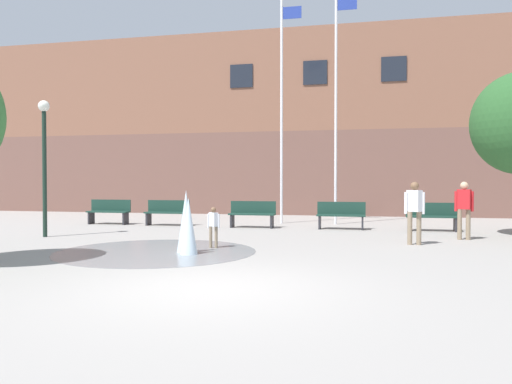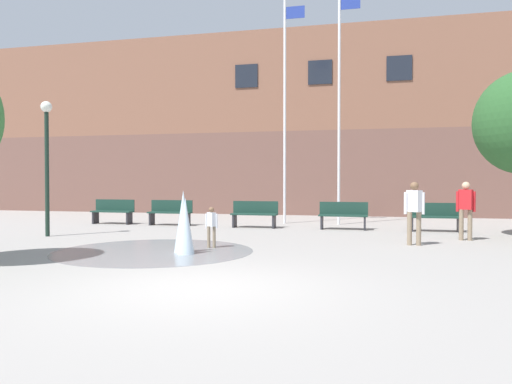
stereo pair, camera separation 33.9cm
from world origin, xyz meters
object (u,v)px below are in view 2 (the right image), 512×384
(park_bench_far_left, at_px, (113,211))
(park_bench_left_of_flagpoles, at_px, (170,212))
(park_bench_under_right_flagpole, at_px, (343,215))
(park_bench_near_trashcan, at_px, (435,216))
(adult_in_red, at_px, (466,206))
(flagpole_left, at_px, (285,104))
(flagpole_right, at_px, (340,99))
(child_with_pink_shirt, at_px, (211,224))
(park_bench_under_left_flagpole, at_px, (255,214))
(adult_near_bench, at_px, (414,208))
(lamp_post_left_lane, at_px, (47,148))

(park_bench_far_left, bearing_deg, park_bench_left_of_flagpoles, -1.14)
(park_bench_left_of_flagpoles, xyz_separation_m, park_bench_under_right_flagpole, (6.20, -0.08, 0.00))
(park_bench_near_trashcan, bearing_deg, adult_in_red, -76.48)
(park_bench_left_of_flagpoles, height_order, flagpole_left, flagpole_left)
(park_bench_far_left, distance_m, flagpole_right, 9.41)
(park_bench_far_left, height_order, flagpole_right, flagpole_right)
(park_bench_left_of_flagpoles, height_order, flagpole_right, flagpole_right)
(park_bench_under_right_flagpole, bearing_deg, park_bench_far_left, 179.18)
(child_with_pink_shirt, xyz_separation_m, flagpole_left, (0.47, 7.24, 3.95))
(park_bench_near_trashcan, bearing_deg, park_bench_under_left_flagpole, -179.02)
(child_with_pink_shirt, distance_m, flagpole_right, 8.66)
(park_bench_left_of_flagpoles, distance_m, adult_near_bench, 9.03)
(park_bench_left_of_flagpoles, height_order, adult_near_bench, adult_near_bench)
(adult_in_red, xyz_separation_m, lamp_post_left_lane, (-11.64, -1.86, 1.62))
(adult_near_bench, distance_m, child_with_pink_shirt, 5.07)
(park_bench_far_left, relative_size, adult_in_red, 1.01)
(adult_near_bench, bearing_deg, child_with_pink_shirt, 59.00)
(park_bench_far_left, height_order, child_with_pink_shirt, child_with_pink_shirt)
(park_bench_left_of_flagpoles, xyz_separation_m, flagpole_left, (3.90, 1.82, 4.04))
(park_bench_under_left_flagpole, xyz_separation_m, park_bench_under_right_flagpole, (3.02, 0.07, 0.00))
(park_bench_under_left_flagpole, distance_m, adult_near_bench, 6.20)
(park_bench_near_trashcan, height_order, adult_near_bench, adult_near_bench)
(flagpole_right, distance_m, lamp_post_left_lane, 10.17)
(child_with_pink_shirt, bearing_deg, adult_near_bench, 52.48)
(park_bench_under_left_flagpole, distance_m, flagpole_right, 5.34)
(park_bench_left_of_flagpoles, bearing_deg, park_bench_near_trashcan, -0.27)
(park_bench_far_left, distance_m, park_bench_left_of_flagpoles, 2.33)
(adult_near_bench, distance_m, adult_in_red, 2.01)
(park_bench_left_of_flagpoles, height_order, child_with_pink_shirt, child_with_pink_shirt)
(flagpole_left, bearing_deg, park_bench_far_left, -164.13)
(flagpole_left, bearing_deg, lamp_post_left_lane, -134.48)
(park_bench_left_of_flagpoles, xyz_separation_m, park_bench_under_left_flagpole, (3.19, -0.14, 0.00))
(park_bench_under_left_flagpole, xyz_separation_m, flagpole_left, (0.71, 1.96, 4.04))
(park_bench_left_of_flagpoles, bearing_deg, park_bench_under_left_flagpole, -2.60)
(park_bench_under_right_flagpole, xyz_separation_m, adult_in_red, (3.43, -2.26, 0.45))
(park_bench_near_trashcan, xyz_separation_m, lamp_post_left_lane, (-11.09, -4.16, 2.08))
(park_bench_under_right_flagpole, height_order, flagpole_right, flagpole_right)
(park_bench_far_left, relative_size, park_bench_near_trashcan, 1.00)
(adult_in_red, bearing_deg, park_bench_far_left, -166.85)
(park_bench_near_trashcan, relative_size, flagpole_right, 0.18)
(park_bench_left_of_flagpoles, distance_m, child_with_pink_shirt, 6.42)
(park_bench_far_left, distance_m, adult_near_bench, 11.21)
(park_bench_near_trashcan, bearing_deg, flagpole_left, 160.24)
(flagpole_right, height_order, lamp_post_left_lane, flagpole_right)
(park_bench_far_left, distance_m, flagpole_left, 7.64)
(park_bench_under_left_flagpole, xyz_separation_m, adult_near_bench, (5.02, -3.61, 0.45))
(park_bench_under_right_flagpole, xyz_separation_m, flagpole_left, (-2.30, 1.89, 4.04))
(adult_near_bench, relative_size, child_with_pink_shirt, 1.61)
(park_bench_far_left, xyz_separation_m, park_bench_under_right_flagpole, (8.53, -0.12, 0.00))
(adult_in_red, relative_size, flagpole_right, 0.18)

